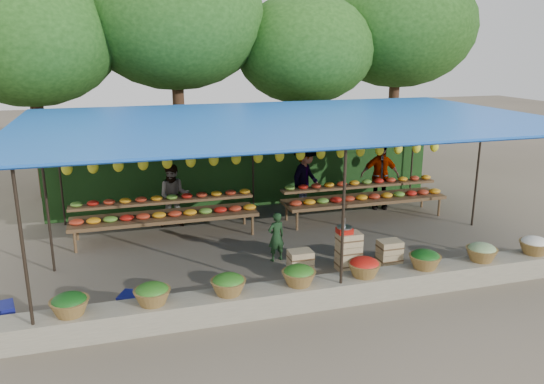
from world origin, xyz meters
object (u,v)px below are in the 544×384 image
object	(u,v)px
weighing_scale	(344,230)
blue_crate_back	(136,303)
crate_counter	(347,255)
vendor_seated	(276,237)

from	to	relation	value
weighing_scale	blue_crate_back	xyz separation A→B (m)	(-3.98, -0.56, -0.69)
crate_counter	vendor_seated	bearing A→B (deg)	143.93
crate_counter	weighing_scale	xyz separation A→B (m)	(-0.08, 0.00, 0.53)
weighing_scale	blue_crate_back	world-z (taller)	weighing_scale
weighing_scale	blue_crate_back	bearing A→B (deg)	-172.04
crate_counter	weighing_scale	world-z (taller)	weighing_scale
blue_crate_back	weighing_scale	bearing A→B (deg)	32.91
weighing_scale	crate_counter	bearing A→B (deg)	0.00
crate_counter	vendor_seated	xyz separation A→B (m)	(-1.19, 0.87, 0.20)
crate_counter	blue_crate_back	bearing A→B (deg)	-172.19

